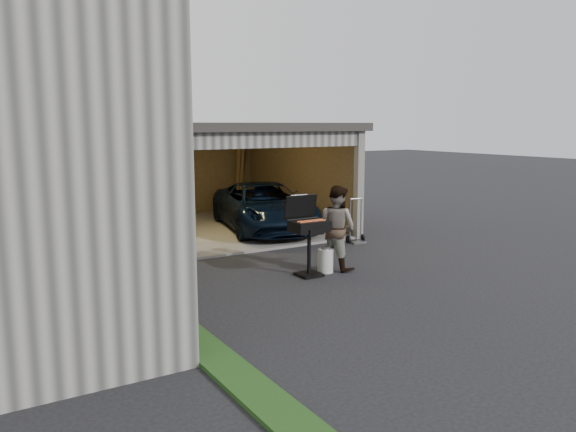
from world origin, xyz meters
The scene contains 10 objects.
ground centered at (0.00, 0.00, 0.00)m, with size 80.00×80.00×0.00m, color black.
groundcover_strip centered at (-2.25, -1.00, 0.03)m, with size 0.50×8.00×0.06m, color #193814.
garage centered at (0.76, 6.79, 1.87)m, with size 6.80×6.30×2.90m.
minivan centered at (2.32, 5.61, 0.62)m, with size 2.07×4.49×1.25m, color black.
woman centered at (-1.89, 2.20, 0.84)m, with size 0.61×0.40×1.68m, color silver.
man centered at (1.63, 1.38, 0.84)m, with size 0.82×0.64×1.68m, color #4E361E.
bbq_grill centered at (0.87, 1.26, 0.91)m, with size 0.69×0.60×1.53m.
propane_tank centered at (1.29, 1.28, 0.23)m, with size 0.31×0.31×0.46m, color silver.
plywood_panel centered at (-2.40, 0.98, 0.50)m, with size 0.04×0.91×1.02m, color brown.
hand_truck centered at (3.55, 3.16, 0.21)m, with size 0.47×0.37×1.11m.
Camera 1 is at (-4.89, -7.44, 2.87)m, focal length 35.00 mm.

